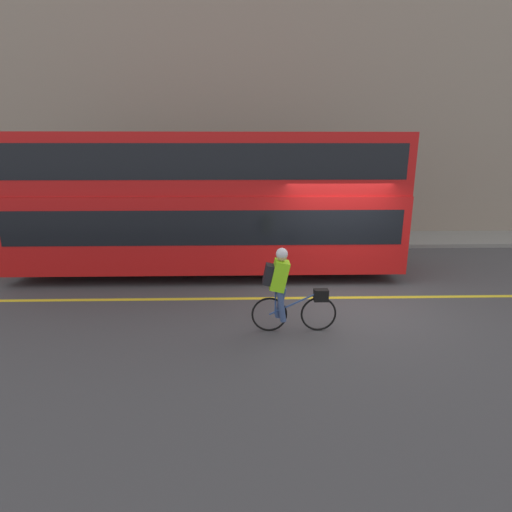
# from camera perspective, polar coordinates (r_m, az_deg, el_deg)

# --- Properties ---
(ground_plane) EXTENTS (80.00, 80.00, 0.00)m
(ground_plane) POSITION_cam_1_polar(r_m,az_deg,el_deg) (9.26, 12.44, -6.05)
(ground_plane) COLOR #424244
(road_center_line) EXTENTS (50.00, 0.14, 0.01)m
(road_center_line) POSITION_cam_1_polar(r_m,az_deg,el_deg) (9.34, 12.31, -5.82)
(road_center_line) COLOR yellow
(road_center_line) RESTS_ON ground_plane
(sidewalk_curb) EXTENTS (60.00, 2.25, 0.13)m
(sidewalk_curb) POSITION_cam_1_polar(r_m,az_deg,el_deg) (14.67, 7.21, 2.33)
(sidewalk_curb) COLOR gray
(sidewalk_curb) RESTS_ON ground_plane
(building_facade) EXTENTS (60.00, 0.30, 8.42)m
(building_facade) POSITION_cam_1_polar(r_m,az_deg,el_deg) (15.60, 7.02, 18.43)
(building_facade) COLOR gray
(building_facade) RESTS_ON ground_plane
(bus) EXTENTS (9.88, 2.49, 3.65)m
(bus) POSITION_cam_1_polar(r_m,az_deg,el_deg) (10.62, -6.98, 8.21)
(bus) COLOR black
(bus) RESTS_ON ground_plane
(cyclist_on_bike) EXTENTS (1.58, 0.32, 1.59)m
(cyclist_on_bike) POSITION_cam_1_polar(r_m,az_deg,el_deg) (7.26, 4.22, -4.47)
(cyclist_on_bike) COLOR black
(cyclist_on_bike) RESTS_ON ground_plane
(trash_bin) EXTENTS (0.58, 0.58, 0.98)m
(trash_bin) POSITION_cam_1_polar(r_m,az_deg,el_deg) (14.54, -12.27, 4.23)
(trash_bin) COLOR #515156
(trash_bin) RESTS_ON sidewalk_curb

